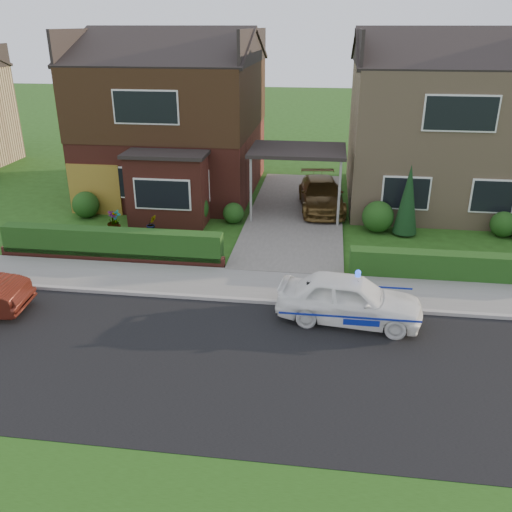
# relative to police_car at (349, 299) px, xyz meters

# --- Properties ---
(ground) EXTENTS (120.00, 120.00, 0.00)m
(ground) POSITION_rel_police_car_xyz_m (-1.96, -2.40, -0.65)
(ground) COLOR #204712
(ground) RESTS_ON ground
(road) EXTENTS (60.00, 6.00, 0.02)m
(road) POSITION_rel_police_car_xyz_m (-1.96, -2.40, -0.65)
(road) COLOR black
(road) RESTS_ON ground
(kerb) EXTENTS (60.00, 0.16, 0.12)m
(kerb) POSITION_rel_police_car_xyz_m (-1.96, 0.65, -0.59)
(kerb) COLOR #9E9993
(kerb) RESTS_ON ground
(sidewalk) EXTENTS (60.00, 2.00, 0.10)m
(sidewalk) POSITION_rel_police_car_xyz_m (-1.96, 1.70, -0.60)
(sidewalk) COLOR slate
(sidewalk) RESTS_ON ground
(driveway) EXTENTS (3.80, 12.00, 0.12)m
(driveway) POSITION_rel_police_car_xyz_m (-1.96, 8.60, -0.59)
(driveway) COLOR #666059
(driveway) RESTS_ON ground
(house_left) EXTENTS (7.50, 9.53, 7.25)m
(house_left) POSITION_rel_police_car_xyz_m (-7.75, 11.50, 3.16)
(house_left) COLOR maroon
(house_left) RESTS_ON ground
(house_right) EXTENTS (7.50, 8.06, 7.25)m
(house_right) POSITION_rel_police_car_xyz_m (3.84, 11.59, 3.01)
(house_right) COLOR tan
(house_right) RESTS_ON ground
(carport_link) EXTENTS (3.80, 3.00, 2.77)m
(carport_link) POSITION_rel_police_car_xyz_m (-1.96, 8.55, 2.01)
(carport_link) COLOR black
(carport_link) RESTS_ON ground
(garage_door) EXTENTS (2.20, 0.10, 2.10)m
(garage_door) POSITION_rel_police_car_xyz_m (-10.21, 7.56, 0.40)
(garage_door) COLOR olive
(garage_door) RESTS_ON ground
(dwarf_wall) EXTENTS (7.70, 0.25, 0.36)m
(dwarf_wall) POSITION_rel_police_car_xyz_m (-7.76, 2.90, -0.47)
(dwarf_wall) COLOR maroon
(dwarf_wall) RESTS_ON ground
(hedge_left) EXTENTS (7.50, 0.55, 0.90)m
(hedge_left) POSITION_rel_police_car_xyz_m (-7.76, 3.05, -0.65)
(hedge_left) COLOR #113611
(hedge_left) RESTS_ON ground
(hedge_right) EXTENTS (7.50, 0.55, 0.80)m
(hedge_right) POSITION_rel_police_car_xyz_m (3.84, 2.95, -0.65)
(hedge_right) COLOR #113611
(hedge_right) RESTS_ON ground
(shrub_left_far) EXTENTS (1.08, 1.08, 1.08)m
(shrub_left_far) POSITION_rel_police_car_xyz_m (-10.46, 7.10, -0.11)
(shrub_left_far) COLOR #113611
(shrub_left_far) RESTS_ON ground
(shrub_left_mid) EXTENTS (1.32, 1.32, 1.32)m
(shrub_left_mid) POSITION_rel_police_car_xyz_m (-5.96, 6.90, 0.01)
(shrub_left_mid) COLOR #113611
(shrub_left_mid) RESTS_ON ground
(shrub_left_near) EXTENTS (0.84, 0.84, 0.84)m
(shrub_left_near) POSITION_rel_police_car_xyz_m (-4.36, 7.20, -0.23)
(shrub_left_near) COLOR #113611
(shrub_left_near) RESTS_ON ground
(shrub_right_near) EXTENTS (1.20, 1.20, 1.20)m
(shrub_right_near) POSITION_rel_police_car_xyz_m (1.24, 7.00, -0.05)
(shrub_right_near) COLOR #113611
(shrub_right_near) RESTS_ON ground
(shrub_right_mid) EXTENTS (0.96, 0.96, 0.96)m
(shrub_right_mid) POSITION_rel_police_car_xyz_m (5.84, 7.10, -0.17)
(shrub_right_mid) COLOR #113611
(shrub_right_mid) RESTS_ON ground
(conifer_a) EXTENTS (0.90, 0.90, 2.60)m
(conifer_a) POSITION_rel_police_car_xyz_m (2.24, 6.80, 0.65)
(conifer_a) COLOR black
(conifer_a) RESTS_ON ground
(police_car) EXTENTS (3.50, 3.95, 1.46)m
(police_car) POSITION_rel_police_car_xyz_m (0.00, 0.00, 0.00)
(police_car) COLOR white
(police_car) RESTS_ON ground
(driveway_car) EXTENTS (2.23, 4.45, 1.24)m
(driveway_car) POSITION_rel_police_car_xyz_m (-0.96, 9.19, 0.09)
(driveway_car) COLOR brown
(driveway_car) RESTS_ON driveway
(potted_plant_a) EXTENTS (0.50, 0.42, 0.82)m
(potted_plant_a) POSITION_rel_police_car_xyz_m (-8.63, 5.70, -0.24)
(potted_plant_a) COLOR gray
(potted_plant_a) RESTS_ON ground
(potted_plant_b) EXTENTS (0.51, 0.50, 0.73)m
(potted_plant_b) POSITION_rel_police_car_xyz_m (-7.23, 5.64, -0.28)
(potted_plant_b) COLOR gray
(potted_plant_b) RESTS_ON ground
(potted_plant_c) EXTENTS (0.46, 0.46, 0.80)m
(potted_plant_c) POSITION_rel_police_car_xyz_m (-8.75, 5.64, -0.25)
(potted_plant_c) COLOR gray
(potted_plant_c) RESTS_ON ground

